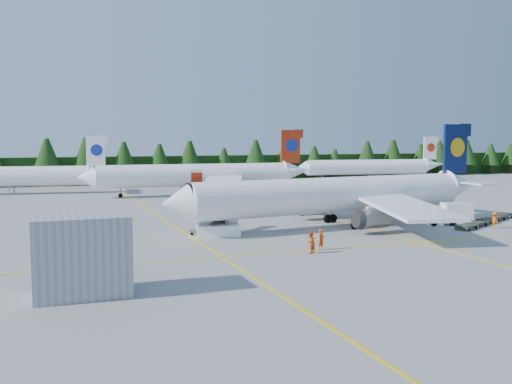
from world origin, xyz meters
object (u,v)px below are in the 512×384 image
object	(u,v)px
airliner_red	(191,176)
service_truck	(449,214)
airstairs	(218,227)
airliner_navy	(328,196)

from	to	relation	value
airliner_red	service_truck	xyz separation A→B (m)	(19.82, -44.69, -2.26)
airstairs	service_truck	distance (m)	27.75
airliner_navy	airliner_red	xyz separation A→B (m)	(-5.62, 41.34, -0.06)
airliner_red	airliner_navy	bearing A→B (deg)	-80.53
airliner_navy	service_truck	xyz separation A→B (m)	(14.20, -3.35, -2.32)
airliner_navy	airliner_red	distance (m)	41.72
airliner_navy	airstairs	distance (m)	13.75
service_truck	airliner_red	bearing A→B (deg)	129.97
airliner_navy	service_truck	world-z (taller)	airliner_navy
airliner_navy	service_truck	distance (m)	14.77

